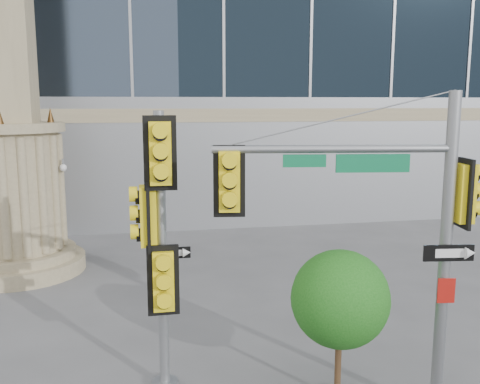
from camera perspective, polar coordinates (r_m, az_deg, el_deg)
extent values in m
cylinder|color=gray|center=(20.07, -22.46, -7.14)|extent=(4.40, 4.40, 0.50)
cylinder|color=gray|center=(19.97, -22.53, -6.04)|extent=(3.80, 3.80, 0.30)
cylinder|color=gray|center=(19.53, -22.93, 0.06)|extent=(3.00, 3.00, 4.00)
cylinder|color=gray|center=(19.32, -23.34, 6.36)|extent=(3.50, 3.50, 0.30)
cone|color=#472D14|center=(19.08, -19.57, 7.76)|extent=(0.24, 0.24, 0.50)
cylinder|color=slate|center=(10.33, 21.00, -6.67)|extent=(0.22, 0.22, 5.95)
cylinder|color=slate|center=(9.31, 9.91, 4.54)|extent=(4.15, 0.71, 0.14)
cube|color=#0D6E41|center=(9.49, 13.99, 2.99)|extent=(1.28, 0.22, 0.32)
cube|color=yellow|center=(9.14, -1.16, 1.15)|extent=(0.58, 0.35, 1.24)
cube|color=yellow|center=(10.20, 22.82, -0.14)|extent=(0.35, 0.58, 1.24)
cube|color=black|center=(10.17, 21.37, -6.08)|extent=(0.91, 0.16, 0.30)
cube|color=#AC150F|center=(10.37, 21.13, -9.78)|extent=(0.32, 0.07, 0.46)
cylinder|color=slate|center=(11.72, -7.98, -19.55)|extent=(0.54, 0.54, 0.13)
cylinder|color=slate|center=(10.67, -8.32, -6.60)|extent=(0.20, 0.20, 5.60)
cube|color=yellow|center=(10.06, -8.53, 4.11)|extent=(0.62, 0.31, 1.40)
cube|color=yellow|center=(10.48, -9.77, -2.53)|extent=(0.31, 0.62, 1.40)
cube|color=yellow|center=(10.57, -8.20, -9.30)|extent=(0.62, 0.31, 1.40)
cube|color=black|center=(10.54, -7.19, -6.47)|extent=(0.69, 0.03, 0.22)
cylinder|color=#382314|center=(11.03, 10.42, -17.25)|extent=(0.13, 0.13, 1.61)
sphere|color=#195914|center=(10.53, 10.63, -11.13)|extent=(1.88, 1.88, 1.88)
sphere|color=#195914|center=(10.96, 12.15, -11.84)|extent=(1.16, 1.16, 1.16)
sphere|color=#195914|center=(10.31, 9.39, -12.89)|extent=(0.99, 0.99, 0.99)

